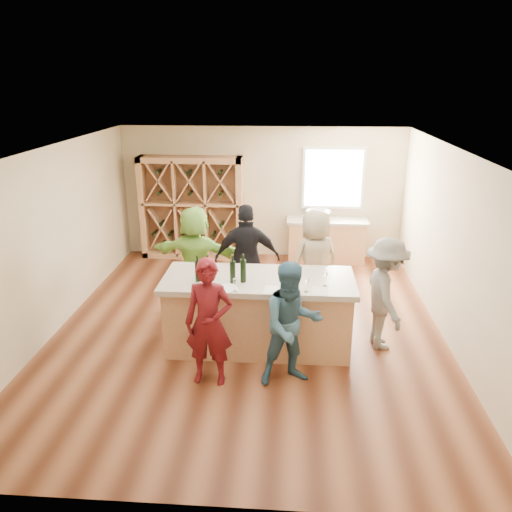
# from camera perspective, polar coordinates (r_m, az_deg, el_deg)

# --- Properties ---
(floor) EXTENTS (6.00, 7.00, 0.10)m
(floor) POSITION_cam_1_polar(r_m,az_deg,el_deg) (8.03, -0.82, -8.56)
(floor) COLOR brown
(floor) RESTS_ON ground
(ceiling) EXTENTS (6.00, 7.00, 0.10)m
(ceiling) POSITION_cam_1_polar(r_m,az_deg,el_deg) (7.12, -0.94, 12.44)
(ceiling) COLOR white
(ceiling) RESTS_ON ground
(wall_back) EXTENTS (6.00, 0.10, 2.80)m
(wall_back) POSITION_cam_1_polar(r_m,az_deg,el_deg) (10.86, 0.72, 7.27)
(wall_back) COLOR #CAB892
(wall_back) RESTS_ON ground
(wall_front) EXTENTS (6.00, 0.10, 2.80)m
(wall_front) POSITION_cam_1_polar(r_m,az_deg,el_deg) (4.26, -5.03, -14.07)
(wall_front) COLOR #CAB892
(wall_front) RESTS_ON ground
(wall_left) EXTENTS (0.10, 7.00, 2.80)m
(wall_left) POSITION_cam_1_polar(r_m,az_deg,el_deg) (8.27, -22.44, 1.68)
(wall_left) COLOR #CAB892
(wall_left) RESTS_ON ground
(wall_right) EXTENTS (0.10, 7.00, 2.80)m
(wall_right) POSITION_cam_1_polar(r_m,az_deg,el_deg) (7.81, 22.02, 0.71)
(wall_right) COLOR #CAB892
(wall_right) RESTS_ON ground
(window_frame) EXTENTS (1.30, 0.06, 1.30)m
(window_frame) POSITION_cam_1_polar(r_m,az_deg,el_deg) (10.73, 8.82, 8.79)
(window_frame) COLOR white
(window_frame) RESTS_ON wall_back
(window_pane) EXTENTS (1.18, 0.01, 1.18)m
(window_pane) POSITION_cam_1_polar(r_m,az_deg,el_deg) (10.70, 8.83, 8.75)
(window_pane) COLOR white
(window_pane) RESTS_ON wall_back
(wine_rack) EXTENTS (2.20, 0.45, 2.20)m
(wine_rack) POSITION_cam_1_polar(r_m,az_deg,el_deg) (10.85, -7.35, 5.46)
(wine_rack) COLOR tan
(wine_rack) RESTS_ON floor
(back_counter_base) EXTENTS (1.60, 0.58, 0.86)m
(back_counter_base) POSITION_cam_1_polar(r_m,az_deg,el_deg) (10.79, 8.03, 1.64)
(back_counter_base) COLOR tan
(back_counter_base) RESTS_ON floor
(back_counter_top) EXTENTS (1.70, 0.62, 0.06)m
(back_counter_top) POSITION_cam_1_polar(r_m,az_deg,el_deg) (10.66, 8.15, 3.99)
(back_counter_top) COLOR #B0A391
(back_counter_top) RESTS_ON back_counter_base
(sink) EXTENTS (0.54, 0.54, 0.19)m
(sink) POSITION_cam_1_polar(r_m,az_deg,el_deg) (10.61, 7.10, 4.66)
(sink) COLOR silver
(sink) RESTS_ON back_counter_top
(faucet) EXTENTS (0.02, 0.02, 0.30)m
(faucet) POSITION_cam_1_polar(r_m,az_deg,el_deg) (10.77, 7.07, 5.20)
(faucet) COLOR silver
(faucet) RESTS_ON back_counter_top
(tasting_counter_base) EXTENTS (2.60, 1.00, 1.00)m
(tasting_counter_base) POSITION_cam_1_polar(r_m,az_deg,el_deg) (7.30, 0.29, -6.73)
(tasting_counter_base) COLOR tan
(tasting_counter_base) RESTS_ON floor
(tasting_counter_top) EXTENTS (2.72, 1.12, 0.08)m
(tasting_counter_top) POSITION_cam_1_polar(r_m,az_deg,el_deg) (7.08, 0.30, -2.82)
(tasting_counter_top) COLOR #B0A391
(tasting_counter_top) RESTS_ON tasting_counter_base
(wine_bottle_a) EXTENTS (0.09, 0.09, 0.30)m
(wine_bottle_a) POSITION_cam_1_polar(r_m,az_deg,el_deg) (6.95, -6.69, -1.72)
(wine_bottle_a) COLOR black
(wine_bottle_a) RESTS_ON tasting_counter_top
(wine_bottle_b) EXTENTS (0.10, 0.10, 0.32)m
(wine_bottle_b) POSITION_cam_1_polar(r_m,az_deg,el_deg) (6.88, -5.51, -1.81)
(wine_bottle_b) COLOR black
(wine_bottle_b) RESTS_ON tasting_counter_top
(wine_bottle_d) EXTENTS (0.09, 0.09, 0.32)m
(wine_bottle_d) POSITION_cam_1_polar(r_m,az_deg,el_deg) (6.85, -2.68, -1.83)
(wine_bottle_d) COLOR black
(wine_bottle_d) RESTS_ON tasting_counter_top
(wine_bottle_e) EXTENTS (0.09, 0.09, 0.33)m
(wine_bottle_e) POSITION_cam_1_polar(r_m,az_deg,el_deg) (6.87, -1.47, -1.70)
(wine_bottle_e) COLOR black
(wine_bottle_e) RESTS_ON tasting_counter_top
(wine_glass_a) EXTENTS (0.07, 0.07, 0.16)m
(wine_glass_a) POSITION_cam_1_polar(r_m,az_deg,el_deg) (6.62, -2.45, -3.39)
(wine_glass_a) COLOR white
(wine_glass_a) RESTS_ON tasting_counter_top
(wine_glass_c) EXTENTS (0.07, 0.07, 0.17)m
(wine_glass_c) POSITION_cam_1_polar(r_m,az_deg,el_deg) (6.62, 5.80, -3.43)
(wine_glass_c) COLOR white
(wine_glass_c) RESTS_ON tasting_counter_top
(wine_glass_d) EXTENTS (0.09, 0.09, 0.20)m
(wine_glass_d) POSITION_cam_1_polar(r_m,az_deg,el_deg) (6.90, 3.99, -2.26)
(wine_glass_d) COLOR white
(wine_glass_d) RESTS_ON tasting_counter_top
(wine_glass_e) EXTENTS (0.08, 0.08, 0.18)m
(wine_glass_e) POSITION_cam_1_polar(r_m,az_deg,el_deg) (6.83, 7.92, -2.69)
(wine_glass_e) COLOR white
(wine_glass_e) RESTS_ON tasting_counter_top
(tasting_menu_a) EXTENTS (0.31, 0.35, 0.00)m
(tasting_menu_a) POSITION_cam_1_polar(r_m,az_deg,el_deg) (6.75, -3.08, -3.64)
(tasting_menu_a) COLOR white
(tasting_menu_a) RESTS_ON tasting_counter_top
(tasting_menu_b) EXTENTS (0.22, 0.29, 0.00)m
(tasting_menu_b) POSITION_cam_1_polar(r_m,az_deg,el_deg) (6.68, 1.82, -3.88)
(tasting_menu_b) COLOR white
(tasting_menu_b) RESTS_ON tasting_counter_top
(tasting_menu_c) EXTENTS (0.24, 0.31, 0.00)m
(tasting_menu_c) POSITION_cam_1_polar(r_m,az_deg,el_deg) (6.69, 7.34, -4.01)
(tasting_menu_c) COLOR white
(tasting_menu_c) RESTS_ON tasting_counter_top
(person_near_left) EXTENTS (0.64, 0.49, 1.69)m
(person_near_left) POSITION_cam_1_polar(r_m,az_deg,el_deg) (6.37, -5.40, -7.60)
(person_near_left) COLOR #590F14
(person_near_left) RESTS_ON floor
(person_near_right) EXTENTS (0.90, 0.66, 1.65)m
(person_near_right) POSITION_cam_1_polar(r_m,az_deg,el_deg) (6.35, 4.13, -7.82)
(person_near_right) COLOR #335972
(person_near_right) RESTS_ON floor
(person_server) EXTENTS (0.63, 1.13, 1.66)m
(person_server) POSITION_cam_1_polar(r_m,az_deg,el_deg) (7.39, 14.56, -4.23)
(person_server) COLOR slate
(person_server) RESTS_ON floor
(person_far_mid) EXTENTS (1.13, 0.67, 1.84)m
(person_far_mid) POSITION_cam_1_polar(r_m,az_deg,el_deg) (8.25, -1.01, -0.32)
(person_far_mid) COLOR black
(person_far_mid) RESTS_ON floor
(person_far_right) EXTENTS (1.02, 0.89, 1.75)m
(person_far_right) POSITION_cam_1_polar(r_m,az_deg,el_deg) (8.32, 6.75, -0.62)
(person_far_right) COLOR gray
(person_far_right) RESTS_ON floor
(person_far_left) EXTENTS (1.69, 0.78, 1.76)m
(person_far_left) POSITION_cam_1_polar(r_m,az_deg,el_deg) (8.55, -6.90, -0.02)
(person_far_left) COLOR #8CC64C
(person_far_left) RESTS_ON floor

